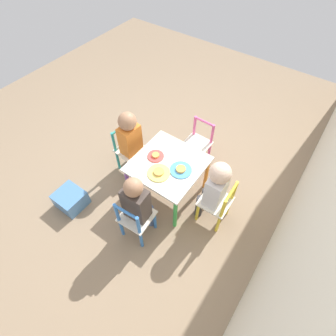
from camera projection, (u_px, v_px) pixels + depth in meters
The scene contains 13 objects.
ground_plane at pixel (168, 192), 2.69m from camera, with size 6.00×6.00×0.00m, color #8C755B.
kids_table at pixel (168, 168), 2.38m from camera, with size 0.61×0.61×0.46m.
chair_blue at pixel (135, 219), 2.21m from camera, with size 0.28×0.28×0.53m.
chair_teal at pixel (129, 150), 2.70m from camera, with size 0.28×0.28×0.53m.
chair_yellow at pixel (217, 203), 2.31m from camera, with size 0.27×0.27×0.53m.
chair_pink at pixel (198, 144), 2.75m from camera, with size 0.26×0.26×0.53m.
child_right at pixel (138, 202), 2.10m from camera, with size 0.21×0.21×0.76m.
child_front at pixel (131, 139), 2.52m from camera, with size 0.21×0.23×0.76m.
child_back at pixel (215, 187), 2.17m from camera, with size 0.20×0.22×0.76m.
plate_right at pixel (159, 173), 2.26m from camera, with size 0.20×0.20×0.03m.
plate_front at pixel (156, 156), 2.37m from camera, with size 0.15×0.15×0.03m.
plate_back at pixel (181, 170), 2.28m from camera, with size 0.19×0.19×0.03m.
storage_bin at pixel (71, 199), 2.54m from camera, with size 0.25×0.26×0.17m.
Camera 1 is at (1.20, 0.86, 2.27)m, focal length 28.00 mm.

